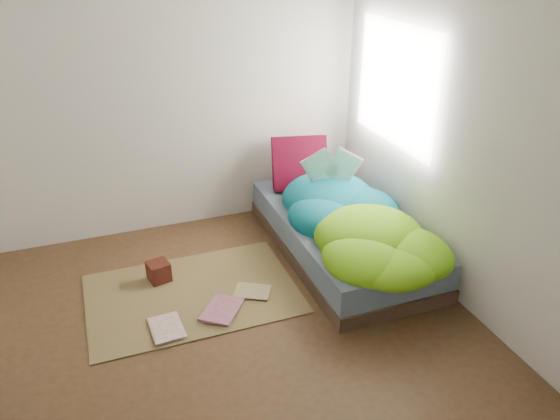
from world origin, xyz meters
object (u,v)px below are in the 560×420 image
object	(u,v)px
floor_book_a	(151,332)
floor_book_b	(206,307)
open_book	(332,156)
bed	(341,235)
pillow_magenta	(299,163)
wooden_box	(159,271)

from	to	relation	value
floor_book_a	floor_book_b	xyz separation A→B (m)	(0.43, 0.15, 0.00)
open_book	floor_book_b	xyz separation A→B (m)	(-1.32, -0.66, -0.78)
bed	floor_book_b	bearing A→B (deg)	-162.98
pillow_magenta	open_book	world-z (taller)	open_book
pillow_magenta	floor_book_a	world-z (taller)	pillow_magenta
bed	pillow_magenta	world-z (taller)	pillow_magenta
bed	wooden_box	size ratio (longest dim) A/B	12.47
open_book	wooden_box	xyz separation A→B (m)	(-1.58, -0.16, -0.72)
wooden_box	floor_book_b	distance (m)	0.58
bed	open_book	bearing A→B (deg)	89.25
wooden_box	floor_book_b	xyz separation A→B (m)	(0.27, -0.51, -0.06)
bed	open_book	size ratio (longest dim) A/B	4.71
bed	pillow_magenta	bearing A→B (deg)	99.13
floor_book_a	bed	bearing A→B (deg)	14.43
open_book	floor_book_a	size ratio (longest dim) A/B	1.39
floor_book_a	floor_book_b	size ratio (longest dim) A/B	0.92
open_book	pillow_magenta	bearing A→B (deg)	118.74
pillow_magenta	floor_book_a	bearing A→B (deg)	-129.20
bed	floor_book_b	distance (m)	1.38
open_book	wooden_box	distance (m)	1.74
pillow_magenta	wooden_box	world-z (taller)	pillow_magenta
bed	floor_book_b	xyz separation A→B (m)	(-1.31, -0.40, -0.14)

